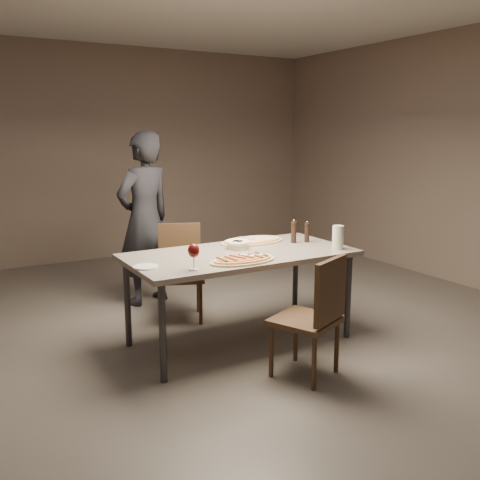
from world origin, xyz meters
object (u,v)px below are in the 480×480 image
zucchini_pizza (243,259)px  chair_near (316,311)px  carafe (338,237)px  dining_table (240,259)px  bread_basket (238,244)px  ham_pizza (252,241)px  pepper_mill_left (294,232)px  chair_far (180,266)px  diner (145,219)px

zucchini_pizza → chair_near: bearing=-75.0°
carafe → dining_table: bearing=158.5°
bread_basket → carafe: 0.82m
ham_pizza → pepper_mill_left: pepper_mill_left is taller
carafe → chair_near: size_ratio=0.22×
bread_basket → chair_far: bearing=107.7°
bread_basket → pepper_mill_left: (0.54, -0.04, 0.05)m
bread_basket → chair_near: size_ratio=0.23×
dining_table → chair_far: bearing=101.7°
dining_table → ham_pizza: size_ratio=3.03×
chair_near → diner: 2.27m
ham_pizza → diner: size_ratio=0.35×
zucchini_pizza → dining_table: bearing=54.3°
carafe → chair_near: (-0.63, -0.54, -0.36)m
zucchini_pizza → chair_far: (-0.03, 1.09, -0.28)m
ham_pizza → carafe: carafe is taller
ham_pizza → diner: 1.23m
zucchini_pizza → carafe: bearing=-10.7°
dining_table → diner: diner is taller
diner → chair_near: bearing=81.7°
pepper_mill_left → chair_near: bearing=-116.9°
ham_pizza → diner: bearing=97.3°
chair_near → ham_pizza: bearing=57.7°
ham_pizza → bread_basket: bearing=-167.2°
pepper_mill_left → ham_pizza: bearing=148.0°
chair_near → dining_table: bearing=74.2°
carafe → diner: bearing=122.1°
chair_far → diner: (-0.13, 0.56, 0.37)m
dining_table → zucchini_pizza: (-0.14, -0.28, 0.07)m
chair_near → zucchini_pizza: bearing=90.8°
zucchini_pizza → bread_basket: bearing=55.5°
pepper_mill_left → chair_far: bearing=136.3°
ham_pizza → bread_basket: 0.28m
bread_basket → dining_table: bearing=-111.9°
pepper_mill_left → chair_far: pepper_mill_left is taller
dining_table → carafe: 0.82m
ham_pizza → carafe: bearing=-71.5°
carafe → diner: 1.96m
zucchini_pizza → bread_basket: 0.45m
zucchini_pizza → pepper_mill_left: (0.72, 0.37, 0.08)m
bread_basket → diner: (-0.34, 1.24, 0.06)m
ham_pizza → pepper_mill_left: 0.37m
carafe → pepper_mill_left: bearing=113.1°
carafe → diner: size_ratio=0.11×
dining_table → pepper_mill_left: pepper_mill_left is taller
bread_basket → pepper_mill_left: pepper_mill_left is taller
chair_near → chair_far: size_ratio=1.01×
dining_table → carafe: (0.75, -0.30, 0.15)m
dining_table → chair_near: size_ratio=2.07×
ham_pizza → carafe: (0.47, -0.58, 0.08)m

